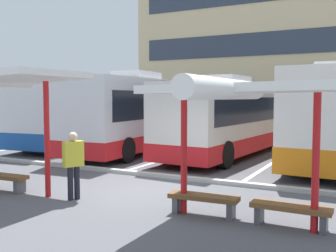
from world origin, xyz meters
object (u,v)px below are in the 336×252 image
coach_bus_1 (152,113)px  waiting_shelter_2 (242,92)px  bench_2 (1,178)px  waiting_passenger_0 (73,161)px  coach_bus_0 (98,112)px  bench_4 (291,211)px  coach_bus_2 (238,118)px  bench_3 (204,200)px

coach_bus_1 → waiting_shelter_2: 12.29m
bench_2 → waiting_passenger_0: 2.46m
coach_bus_0 → waiting_shelter_2: size_ratio=2.98×
waiting_shelter_2 → bench_4: (0.90, 0.34, -2.29)m
coach_bus_2 → waiting_shelter_2: coach_bus_2 is taller
coach_bus_0 → coach_bus_1: size_ratio=1.00×
bench_3 → coach_bus_2: bearing=103.6°
coach_bus_2 → bench_2: size_ratio=7.04×
bench_3 → waiting_passenger_0: 3.43m
waiting_shelter_2 → bench_3: (-0.90, 0.29, -2.29)m
bench_2 → bench_4: (7.53, 0.49, -0.00)m
coach_bus_0 → coach_bus_1: coach_bus_0 is taller
coach_bus_2 → bench_3: (2.32, -9.62, -1.26)m
bench_4 → waiting_passenger_0: waiting_passenger_0 is taller
waiting_passenger_0 → bench_4: bearing=3.4°
coach_bus_1 → bench_3: size_ratio=8.01×
coach_bus_0 → waiting_shelter_2: 15.52m
coach_bus_0 → waiting_passenger_0: coach_bus_0 is taller
bench_3 → coach_bus_0: bearing=136.3°
waiting_shelter_2 → waiting_passenger_0: bearing=179.5°
coach_bus_0 → waiting_shelter_2: (11.48, -10.40, 0.88)m
bench_2 → coach_bus_0: bearing=114.7°
coach_bus_0 → waiting_passenger_0: size_ratio=7.34×
bench_4 → waiting_passenger_0: 5.21m
bench_4 → waiting_shelter_2: bearing=-159.3°
bench_2 → waiting_shelter_2: bearing=1.3°
coach_bus_2 → coach_bus_0: bearing=176.6°
coach_bus_2 → bench_2: (-3.40, -10.06, -1.26)m
bench_3 → bench_4: (1.80, 0.05, 0.00)m
coach_bus_2 → bench_2: coach_bus_2 is taller
coach_bus_0 → coach_bus_1: 3.99m
coach_bus_1 → coach_bus_0: bearing=169.1°
waiting_shelter_2 → bench_4: 2.49m
bench_2 → bench_4: bearing=3.7°
coach_bus_2 → bench_3: bearing=-76.4°
bench_3 → waiting_passenger_0: bearing=-175.7°
coach_bus_1 → bench_4: coach_bus_1 is taller
coach_bus_0 → bench_2: 11.70m
coach_bus_1 → coach_bus_2: 4.34m
bench_2 → bench_3: (5.73, 0.44, -0.00)m
coach_bus_1 → waiting_passenger_0: coach_bus_1 is taller
bench_2 → waiting_passenger_0: (2.37, 0.18, 0.64)m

